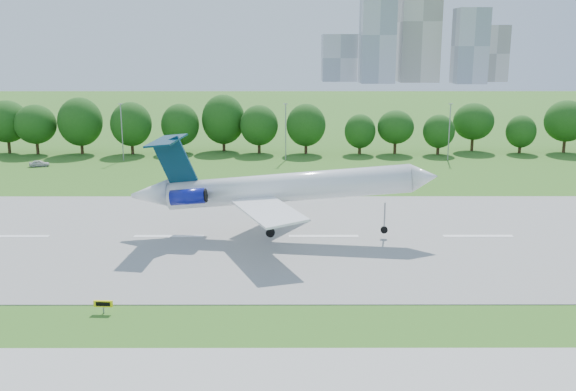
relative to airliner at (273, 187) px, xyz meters
name	(u,v)px	position (x,y,z in m)	size (l,w,h in m)	color
ground	(120,316)	(-13.45, -25.14, -6.52)	(600.00, 600.00, 0.00)	#36651A
runway	(169,236)	(-13.45, -0.14, -6.48)	(400.00, 45.00, 0.08)	gray
tree_line	(220,126)	(-13.45, 66.86, -0.34)	(288.40, 8.40, 10.40)	#382314
light_poles	(204,131)	(-15.95, 56.86, -0.19)	(175.90, 0.25, 12.19)	gray
skyline	(413,36)	(86.71, 365.48, 23.94)	(127.00, 52.00, 80.00)	#B2B2B7
airliner	(273,187)	(0.00, 0.00, 0.00)	(39.45, 28.55, 12.42)	white
taxi_sign_centre	(103,304)	(-15.09, -24.48, -5.60)	(1.79, 0.33, 1.25)	gray
service_vehicle_b	(39,163)	(-48.81, 49.46, -5.86)	(1.57, 3.89, 1.33)	silver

